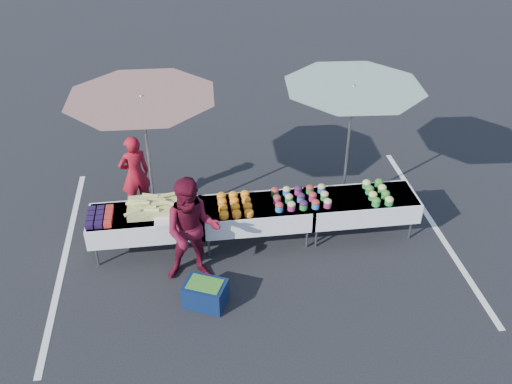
{
  "coord_description": "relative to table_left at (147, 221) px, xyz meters",
  "views": [
    {
      "loc": [
        -1.02,
        -7.61,
        6.14
      ],
      "look_at": [
        0.0,
        0.0,
        1.0
      ],
      "focal_mm": 40.0,
      "sensor_mm": 36.0,
      "label": 1
    }
  ],
  "objects": [
    {
      "name": "carrot_bowls",
      "position": [
        1.45,
        -0.01,
        0.22
      ],
      "size": [
        0.55,
        0.69,
        0.11
      ],
      "color": "orange",
      "rests_on": "table_center"
    },
    {
      "name": "umbrella_right",
      "position": [
        3.52,
        0.8,
        1.62
      ],
      "size": [
        2.99,
        2.99,
        2.43
      ],
      "rotation": [
        0.0,
        0.0,
        0.31
      ],
      "color": "black",
      "rests_on": "ground"
    },
    {
      "name": "stripe_left",
      "position": [
        -1.4,
        0.0,
        -0.58
      ],
      "size": [
        0.1,
        5.0,
        0.0
      ],
      "primitive_type": "cube",
      "color": "silver",
      "rests_on": "ground"
    },
    {
      "name": "bean_baskets",
      "position": [
        3.86,
        -0.01,
        0.24
      ],
      "size": [
        0.36,
        0.68,
        0.15
      ],
      "color": "#218436",
      "rests_on": "table_right"
    },
    {
      "name": "storage_bin",
      "position": [
        0.86,
        -1.39,
        -0.38
      ],
      "size": [
        0.73,
        0.65,
        0.39
      ],
      "rotation": [
        0.0,
        0.0,
        -0.43
      ],
      "color": "#0D1C41",
      "rests_on": "ground"
    },
    {
      "name": "ground",
      "position": [
        1.8,
        0.0,
        -0.58
      ],
      "size": [
        80.0,
        80.0,
        0.0
      ],
      "primitive_type": "plane",
      "color": "black"
    },
    {
      "name": "customer",
      "position": [
        0.73,
        -0.75,
        0.31
      ],
      "size": [
        0.9,
        0.71,
        1.78
      ],
      "primitive_type": "imported",
      "rotation": [
        0.0,
        0.0,
        -0.04
      ],
      "color": "#580D1F",
      "rests_on": "ground"
    },
    {
      "name": "plastic_bags",
      "position": [
        0.3,
        -0.3,
        0.19
      ],
      "size": [
        0.3,
        0.25,
        0.05
      ],
      "primitive_type": "cube",
      "color": "white",
      "rests_on": "table_left"
    },
    {
      "name": "berry_punnets",
      "position": [
        -0.71,
        -0.06,
        0.21
      ],
      "size": [
        0.4,
        0.54,
        0.08
      ],
      "color": "black",
      "rests_on": "table_left"
    },
    {
      "name": "vendor",
      "position": [
        -0.22,
        1.21,
        0.17
      ],
      "size": [
        0.64,
        0.53,
        1.51
      ],
      "primitive_type": "imported",
      "rotation": [
        0.0,
        0.0,
        3.5
      ],
      "color": "maroon",
      "rests_on": "ground"
    },
    {
      "name": "table_left",
      "position": [
        0.0,
        0.0,
        0.0
      ],
      "size": [
        1.86,
        0.81,
        0.75
      ],
      "color": "white",
      "rests_on": "ground"
    },
    {
      "name": "potato_cups",
      "position": [
        2.55,
        0.0,
        0.25
      ],
      "size": [
        0.94,
        0.58,
        0.16
      ],
      "color": "#2669B4",
      "rests_on": "table_right"
    },
    {
      "name": "umbrella_left",
      "position": [
        0.1,
        0.73,
        1.67
      ],
      "size": [
        3.23,
        3.23,
        2.49
      ],
      "rotation": [
        0.0,
        0.0,
        -0.43
      ],
      "color": "black",
      "rests_on": "ground"
    },
    {
      "name": "corn_pile",
      "position": [
        0.24,
        0.04,
        0.25
      ],
      "size": [
        1.16,
        0.57,
        0.26
      ],
      "color": "#C2C063",
      "rests_on": "table_left"
    },
    {
      "name": "table_right",
      "position": [
        3.6,
        0.0,
        0.0
      ],
      "size": [
        1.86,
        0.81,
        0.75
      ],
      "color": "white",
      "rests_on": "ground"
    },
    {
      "name": "table_center",
      "position": [
        1.8,
        0.0,
        0.0
      ],
      "size": [
        1.86,
        0.81,
        0.75
      ],
      "color": "white",
      "rests_on": "ground"
    },
    {
      "name": "stripe_right",
      "position": [
        5.0,
        0.0,
        -0.58
      ],
      "size": [
        0.1,
        5.0,
        0.0
      ],
      "primitive_type": "cube",
      "color": "silver",
      "rests_on": "ground"
    }
  ]
}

